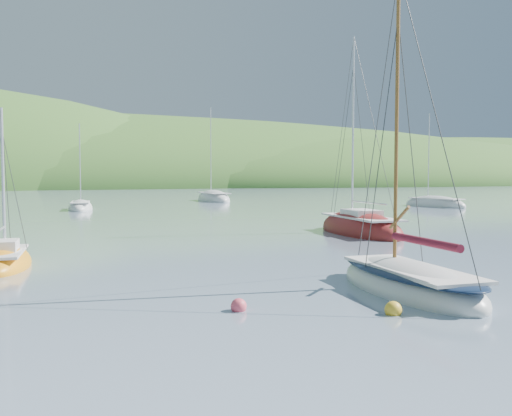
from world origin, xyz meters
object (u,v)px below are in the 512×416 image
object	(u,v)px
distant_sloop_b	(213,199)
distant_sloop_d	(435,205)
sailboat_yellow	(3,263)
sloop_red	(360,230)
daysailer_white	(409,284)
distant_sloop_a	(80,208)

from	to	relation	value
distant_sloop_b	distant_sloop_d	world-z (taller)	distant_sloop_b
sailboat_yellow	distant_sloop_b	size ratio (longest dim) A/B	0.50
sloop_red	distant_sloop_d	size ratio (longest dim) A/B	1.17
daysailer_white	distant_sloop_d	bearing A→B (deg)	54.75
sailboat_yellow	daysailer_white	bearing A→B (deg)	-34.06
daysailer_white	sailboat_yellow	size ratio (longest dim) A/B	1.56
sailboat_yellow	sloop_red	bearing A→B (deg)	20.84
sailboat_yellow	distant_sloop_a	distance (m)	35.72
daysailer_white	distant_sloop_a	xyz separation A→B (m)	(-6.76, 44.76, -0.07)
sailboat_yellow	distant_sloop_b	bearing A→B (deg)	68.93
sailboat_yellow	distant_sloop_b	distance (m)	53.09
daysailer_white	distant_sloop_b	size ratio (longest dim) A/B	0.79
distant_sloop_b	distant_sloop_d	bearing A→B (deg)	-47.74
distant_sloop_d	sailboat_yellow	bearing A→B (deg)	-159.26
sloop_red	sailboat_yellow	distance (m)	20.19
daysailer_white	sailboat_yellow	world-z (taller)	daysailer_white
daysailer_white	sailboat_yellow	bearing A→B (deg)	145.57
sloop_red	sailboat_yellow	xyz separation A→B (m)	(-19.35, -5.76, -0.07)
sloop_red	distant_sloop_b	xyz separation A→B (m)	(3.37, 42.22, -0.02)
distant_sloop_a	distant_sloop_b	xyz separation A→B (m)	(17.57, 12.64, 0.05)
daysailer_white	distant_sloop_d	world-z (taller)	distant_sloop_d
distant_sloop_d	daysailer_white	bearing A→B (deg)	-141.49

